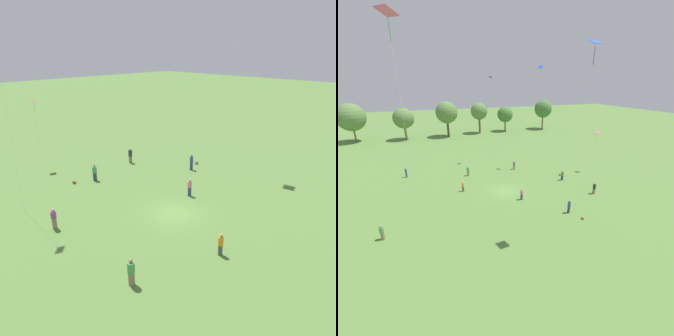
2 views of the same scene
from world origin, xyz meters
TOP-DOWN VIEW (x-y plane):
  - ground_plane at (0.00, 0.00)m, footprint 240.00×240.00m
  - person_0 at (10.84, 0.59)m, footprint 0.61×0.61m
  - person_1 at (-6.16, 2.09)m, footprint 0.46×0.46m
  - person_2 at (-4.20, 8.10)m, footprint 0.60×0.60m
  - person_3 at (4.87, 8.20)m, footprint 0.44×0.44m
  - person_5 at (1.37, -3.46)m, footprint 0.51×0.51m
  - person_7 at (12.50, -5.52)m, footprint 0.48×0.48m
  - person_8 at (5.73, -8.79)m, footprint 0.50×0.50m
  - kite_1 at (18.83, 2.47)m, footprint 0.96×0.94m
  - picnic_bag_0 at (6.54, -10.69)m, footprint 0.23×0.38m
  - picnic_bag_1 at (11.67, 2.55)m, footprint 0.40×0.39m

SIDE VIEW (x-z plane):
  - ground_plane at x=0.00m, z-range 0.00..0.00m
  - picnic_bag_1 at x=11.67m, z-range 0.00..0.25m
  - picnic_bag_0 at x=6.54m, z-range 0.00..0.36m
  - person_1 at x=-6.16m, z-range 0.00..1.64m
  - person_5 at x=1.37m, z-range -0.01..1.67m
  - person_3 at x=4.87m, z-range -0.01..1.69m
  - person_0 at x=10.84m, z-range -0.02..1.74m
  - person_2 at x=-4.20m, z-range -0.02..1.77m
  - person_7 at x=12.50m, z-range -0.02..1.79m
  - person_8 at x=5.73m, z-range 0.00..1.78m
  - kite_1 at x=18.83m, z-range 3.36..10.97m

